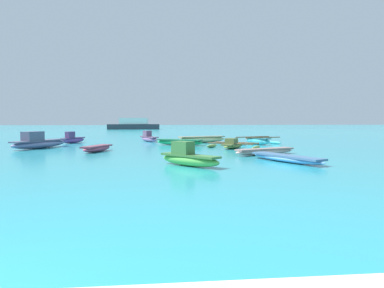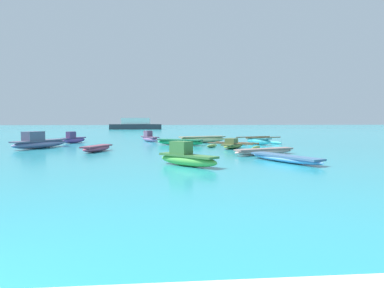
{
  "view_description": "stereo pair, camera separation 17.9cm",
  "coord_description": "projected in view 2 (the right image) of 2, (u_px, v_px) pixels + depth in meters",
  "views": [
    {
      "loc": [
        2.84,
        -2.2,
        1.69
      ],
      "look_at": [
        4.88,
        18.36,
        0.25
      ],
      "focal_mm": 32.0,
      "sensor_mm": 36.0,
      "label": 1
    },
    {
      "loc": [
        3.02,
        -2.22,
        1.69
      ],
      "look_at": [
        4.88,
        18.36,
        0.25
      ],
      "focal_mm": 32.0,
      "sensor_mm": 36.0,
      "label": 2
    }
  ],
  "objects": [
    {
      "name": "moored_boat_5",
      "position": [
        180.0,
        142.0,
        23.01
      ],
      "size": [
        3.3,
        2.24,
        0.41
      ],
      "rotation": [
        0.0,
        0.0,
        -0.49
      ],
      "color": "#1DAA64",
      "rests_on": "ground_plane"
    },
    {
      "name": "moored_boat_7",
      "position": [
        258.0,
        141.0,
        23.65
      ],
      "size": [
        3.48,
        2.56,
        0.55
      ],
      "rotation": [
        0.0,
        0.0,
        -1.17
      ],
      "color": "#3EB5C5",
      "rests_on": "ground_plane"
    },
    {
      "name": "distant_ferry",
      "position": [
        136.0,
        125.0,
        63.82
      ],
      "size": [
        9.55,
        2.1,
        2.1
      ],
      "color": "#2D333D",
      "rests_on": "ground_plane"
    },
    {
      "name": "moored_boat_4",
      "position": [
        233.0,
        145.0,
        20.51
      ],
      "size": [
        3.27,
        2.86,
        0.62
      ],
      "rotation": [
        0.0,
        0.0,
        0.95
      ],
      "color": "#839C4A",
      "rests_on": "ground_plane"
    },
    {
      "name": "moored_boat_2",
      "position": [
        97.0,
        148.0,
        18.39
      ],
      "size": [
        1.49,
        2.53,
        0.33
      ],
      "rotation": [
        0.0,
        0.0,
        1.2
      ],
      "color": "#B54D6C",
      "rests_on": "ground_plane"
    },
    {
      "name": "moored_boat_6",
      "position": [
        264.0,
        151.0,
        16.75
      ],
      "size": [
        3.47,
        1.9,
        0.31
      ],
      "rotation": [
        0.0,
        0.0,
        0.39
      ],
      "color": "beige",
      "rests_on": "ground_plane"
    },
    {
      "name": "moored_boat_3",
      "position": [
        187.0,
        157.0,
        12.62
      ],
      "size": [
        2.27,
        2.42,
        0.9
      ],
      "rotation": [
        0.0,
        0.0,
        -0.83
      ],
      "color": "#57B74D",
      "rests_on": "ground_plane"
    },
    {
      "name": "moored_boat_9",
      "position": [
        285.0,
        158.0,
        13.8
      ],
      "size": [
        2.17,
        3.75,
        0.28
      ],
      "rotation": [
        0.0,
        0.0,
        -1.15
      ],
      "color": "#5F9FE5",
      "rests_on": "ground_plane"
    },
    {
      "name": "moored_boat_10",
      "position": [
        149.0,
        138.0,
        27.09
      ],
      "size": [
        1.66,
        2.86,
        0.85
      ],
      "rotation": [
        0.0,
        0.0,
        -1.15
      ],
      "color": "#A36CA2",
      "rests_on": "ground_plane"
    },
    {
      "name": "moored_boat_1",
      "position": [
        202.0,
        139.0,
        25.6
      ],
      "size": [
        3.93,
        2.1,
        0.49
      ],
      "rotation": [
        0.0,
        0.0,
        0.36
      ],
      "color": "beige",
      "rests_on": "ground_plane"
    },
    {
      "name": "moored_boat_0",
      "position": [
        73.0,
        139.0,
        25.32
      ],
      "size": [
        1.51,
        2.25,
        0.86
      ],
      "rotation": [
        0.0,
        0.0,
        1.07
      ],
      "color": "#7A499E",
      "rests_on": "ground_plane"
    },
    {
      "name": "moored_boat_8",
      "position": [
        39.0,
        142.0,
        20.65
      ],
      "size": [
        2.59,
        4.05,
        1.03
      ],
      "rotation": [
        0.0,
        0.0,
        1.1
      ],
      "color": "#797BAB",
      "rests_on": "ground_plane"
    }
  ]
}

